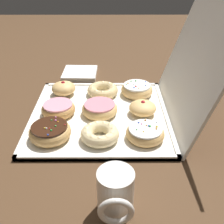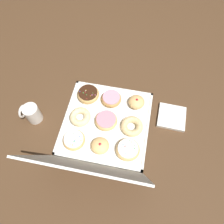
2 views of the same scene
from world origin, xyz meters
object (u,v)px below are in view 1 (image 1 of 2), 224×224
object	(u,v)px
pink_frosted_donut_1	(58,109)
sprinkle_donut_2	(50,132)
jelly_filled_donut_0	(64,88)
sprinkle_donut_8	(145,133)
sprinkle_donut_6	(137,89)
jelly_filled_donut_7	(143,109)
cruller_donut_3	(103,90)
coffee_mug	(116,193)
cruller_donut_5	(100,134)
donut_box	(100,115)
pink_frosted_donut_4	(99,109)
napkin_stack	(80,73)

from	to	relation	value
pink_frosted_donut_1	sprinkle_donut_2	distance (m)	0.13
jelly_filled_donut_0	sprinkle_donut_2	distance (m)	0.27
pink_frosted_donut_1	sprinkle_donut_8	bearing A→B (deg)	63.78
sprinkle_donut_6	jelly_filled_donut_7	bearing A→B (deg)	3.26
sprinkle_donut_2	sprinkle_donut_8	world-z (taller)	sprinkle_donut_2
pink_frosted_donut_1	sprinkle_donut_6	size ratio (longest dim) A/B	0.95
cruller_donut_3	coffee_mug	bearing A→B (deg)	4.46
sprinkle_donut_2	sprinkle_donut_8	xyz separation A→B (m)	(0.00, 0.27, -0.00)
jelly_filled_donut_0	cruller_donut_3	world-z (taller)	jelly_filled_donut_0
cruller_donut_3	cruller_donut_5	bearing A→B (deg)	-0.16
sprinkle_donut_2	coffee_mug	xyz separation A→B (m)	(0.25, 0.18, 0.02)
donut_box	pink_frosted_donut_1	xyz separation A→B (m)	(0.00, -0.13, 0.02)
cruller_donut_3	sprinkle_donut_6	distance (m)	0.13
jelly_filled_donut_0	sprinkle_donut_2	bearing A→B (deg)	-0.02
pink_frosted_donut_1	pink_frosted_donut_4	bearing A→B (deg)	88.90
pink_frosted_donut_1	sprinkle_donut_6	xyz separation A→B (m)	(-0.13, 0.27, 0.00)
coffee_mug	sprinkle_donut_6	bearing A→B (deg)	170.49
cruller_donut_5	sprinkle_donut_6	xyz separation A→B (m)	(-0.27, 0.13, 0.00)
jelly_filled_donut_7	sprinkle_donut_8	world-z (taller)	jelly_filled_donut_7
jelly_filled_donut_7	pink_frosted_donut_1	bearing A→B (deg)	-90.82
pink_frosted_donut_4	napkin_stack	distance (m)	0.35
cruller_donut_5	jelly_filled_donut_7	xyz separation A→B (m)	(-0.13, 0.13, 0.00)
jelly_filled_donut_0	pink_frosted_donut_4	world-z (taller)	jelly_filled_donut_0
sprinkle_donut_8	napkin_stack	bearing A→B (deg)	-153.61
pink_frosted_donut_1	sprinkle_donut_8	distance (m)	0.30
donut_box	sprinkle_donut_8	size ratio (longest dim) A/B	4.01
jelly_filled_donut_0	coffee_mug	distance (m)	0.55
jelly_filled_donut_0	sprinkle_donut_6	bearing A→B (deg)	89.25
pink_frosted_donut_1	pink_frosted_donut_4	distance (m)	0.13
sprinkle_donut_6	sprinkle_donut_8	distance (m)	0.27
sprinkle_donut_2	jelly_filled_donut_7	xyz separation A→B (m)	(-0.12, 0.28, 0.00)
cruller_donut_3	sprinkle_donut_8	distance (m)	0.30
jelly_filled_donut_7	coffee_mug	xyz separation A→B (m)	(0.37, -0.09, 0.02)
donut_box	jelly_filled_donut_7	world-z (taller)	jelly_filled_donut_7
pink_frosted_donut_4	napkin_stack	size ratio (longest dim) A/B	0.82
donut_box	sprinkle_donut_2	distance (m)	0.19
pink_frosted_donut_1	jelly_filled_donut_7	distance (m)	0.27
sprinkle_donut_2	cruller_donut_5	world-z (taller)	sprinkle_donut_2
sprinkle_donut_2	cruller_donut_3	size ratio (longest dim) A/B	1.06
sprinkle_donut_6	coffee_mug	xyz separation A→B (m)	(0.51, -0.09, 0.02)
pink_frosted_donut_1	sprinkle_donut_8	world-z (taller)	sprinkle_donut_8
sprinkle_donut_2	cruller_donut_5	bearing A→B (deg)	87.09
sprinkle_donut_2	sprinkle_donut_8	distance (m)	0.27
sprinkle_donut_2	pink_frosted_donut_4	bearing A→B (deg)	132.80
sprinkle_donut_6	sprinkle_donut_8	world-z (taller)	sprinkle_donut_6
sprinkle_donut_2	pink_frosted_donut_4	size ratio (longest dim) A/B	1.04
sprinkle_donut_2	jelly_filled_donut_7	bearing A→B (deg)	114.27
cruller_donut_5	jelly_filled_donut_7	distance (m)	0.19
pink_frosted_donut_1	sprinkle_donut_8	size ratio (longest dim) A/B	0.99
donut_box	coffee_mug	bearing A→B (deg)	6.93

